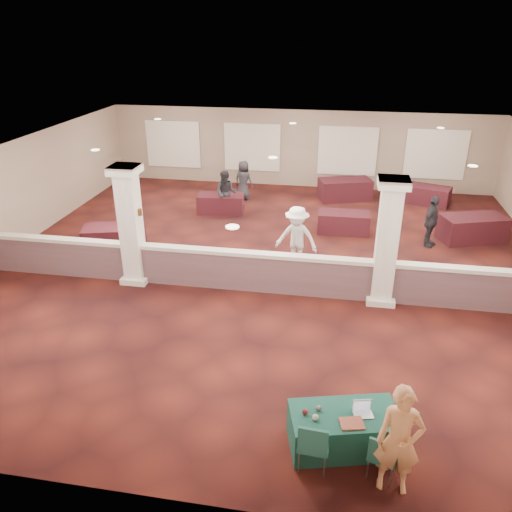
% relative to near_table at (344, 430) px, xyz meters
% --- Properties ---
extents(ground, '(16.00, 16.00, 0.00)m').
position_rel_near_table_xyz_m(ground, '(-2.14, 6.50, -0.34)').
color(ground, '#441611').
rests_on(ground, ground).
extents(wall_back, '(16.00, 0.04, 3.20)m').
position_rel_near_table_xyz_m(wall_back, '(-2.14, 14.50, 1.26)').
color(wall_back, '#7F6658').
rests_on(wall_back, ground).
extents(wall_front, '(16.00, 0.04, 3.20)m').
position_rel_near_table_xyz_m(wall_front, '(-2.14, -1.50, 1.26)').
color(wall_front, '#7F6658').
rests_on(wall_front, ground).
extents(wall_left, '(0.04, 16.00, 3.20)m').
position_rel_near_table_xyz_m(wall_left, '(-10.14, 6.50, 1.26)').
color(wall_left, '#7F6658').
rests_on(wall_left, ground).
extents(ceiling, '(16.00, 16.00, 0.02)m').
position_rel_near_table_xyz_m(ceiling, '(-2.14, 6.50, 2.86)').
color(ceiling, silver).
rests_on(ceiling, wall_back).
extents(partition_wall, '(15.60, 0.28, 1.10)m').
position_rel_near_table_xyz_m(partition_wall, '(-2.14, 5.00, 0.23)').
color(partition_wall, brown).
rests_on(partition_wall, ground).
extents(column_left, '(0.72, 0.72, 3.20)m').
position_rel_near_table_xyz_m(column_left, '(-5.64, 5.00, 1.30)').
color(column_left, beige).
rests_on(column_left, ground).
extents(column_right, '(0.72, 0.72, 3.20)m').
position_rel_near_table_xyz_m(column_right, '(0.86, 5.00, 1.30)').
color(column_right, beige).
rests_on(column_right, ground).
extents(sconce_left, '(0.12, 0.12, 0.18)m').
position_rel_near_table_xyz_m(sconce_left, '(-5.92, 5.00, 1.66)').
color(sconce_left, brown).
rests_on(sconce_left, column_left).
extents(sconce_right, '(0.12, 0.12, 0.18)m').
position_rel_near_table_xyz_m(sconce_right, '(-5.36, 5.00, 1.66)').
color(sconce_right, brown).
rests_on(sconce_right, column_left).
extents(near_table, '(1.93, 1.29, 0.68)m').
position_rel_near_table_xyz_m(near_table, '(0.00, 0.00, 0.00)').
color(near_table, '#0F3A39').
rests_on(near_table, ground).
extents(conf_chair_main, '(0.53, 0.53, 0.85)m').
position_rel_near_table_xyz_m(conf_chair_main, '(0.58, -0.58, 0.17)').
color(conf_chair_main, '#1E5748').
rests_on(conf_chair_main, ground).
extents(conf_chair_side, '(0.51, 0.51, 0.95)m').
position_rel_near_table_xyz_m(conf_chair_side, '(-0.47, -0.59, 0.23)').
color(conf_chair_side, '#1E5748').
rests_on(conf_chair_side, ground).
extents(woman, '(0.68, 0.46, 1.84)m').
position_rel_near_table_xyz_m(woman, '(0.76, -0.70, 0.58)').
color(woman, '#F3A369').
rests_on(woman, ground).
extents(far_table_front_left, '(2.02, 1.39, 0.74)m').
position_rel_near_table_xyz_m(far_table_front_left, '(-7.10, 6.87, 0.03)').
color(far_table_front_left, black).
rests_on(far_table_front_left, ground).
extents(far_table_front_center, '(1.70, 0.87, 0.69)m').
position_rel_near_table_xyz_m(far_table_front_center, '(-0.14, 9.50, 0.00)').
color(far_table_front_center, black).
rests_on(far_table_front_center, ground).
extents(far_table_front_right, '(2.22, 1.58, 0.81)m').
position_rel_near_table_xyz_m(far_table_front_right, '(3.96, 9.50, 0.07)').
color(far_table_front_right, black).
rests_on(far_table_front_right, ground).
extents(far_table_back_left, '(1.74, 0.99, 0.68)m').
position_rel_near_table_xyz_m(far_table_back_left, '(-4.64, 10.69, 0.00)').
color(far_table_back_left, black).
rests_on(far_table_back_left, ground).
extents(far_table_back_center, '(2.21, 1.57, 0.81)m').
position_rel_near_table_xyz_m(far_table_back_center, '(-0.14, 13.00, 0.07)').
color(far_table_back_center, black).
rests_on(far_table_back_center, ground).
extents(far_table_back_right, '(1.92, 1.40, 0.70)m').
position_rel_near_table_xyz_m(far_table_back_right, '(2.99, 13.00, 0.01)').
color(far_table_back_right, black).
rests_on(far_table_back_right, ground).
extents(attendee_a, '(0.80, 0.46, 1.63)m').
position_rel_near_table_xyz_m(attendee_a, '(-4.39, 10.50, 0.48)').
color(attendee_a, black).
rests_on(attendee_a, ground).
extents(attendee_b, '(1.26, 0.75, 1.85)m').
position_rel_near_table_xyz_m(attendee_b, '(-1.44, 6.50, 0.59)').
color(attendee_b, silver).
rests_on(attendee_b, ground).
extents(attendee_c, '(0.87, 1.06, 1.63)m').
position_rel_near_table_xyz_m(attendee_c, '(2.52, 8.79, 0.48)').
color(attendee_c, black).
rests_on(attendee_c, ground).
extents(attendee_d, '(0.86, 0.64, 1.54)m').
position_rel_near_table_xyz_m(attendee_d, '(-4.10, 12.33, 0.43)').
color(attendee_d, black).
rests_on(attendee_d, ground).
extents(laptop_base, '(0.35, 0.28, 0.02)m').
position_rel_near_table_xyz_m(laptop_base, '(0.28, 0.02, 0.35)').
color(laptop_base, silver).
rests_on(laptop_base, near_table).
extents(laptop_screen, '(0.30, 0.09, 0.20)m').
position_rel_near_table_xyz_m(laptop_screen, '(0.25, 0.13, 0.46)').
color(laptop_screen, silver).
rests_on(laptop_screen, near_table).
extents(screen_glow, '(0.27, 0.07, 0.18)m').
position_rel_near_table_xyz_m(screen_glow, '(0.26, 0.12, 0.44)').
color(screen_glow, '#B1BDD4').
rests_on(screen_glow, near_table).
extents(knitting, '(0.43, 0.36, 0.03)m').
position_rel_near_table_xyz_m(knitting, '(0.10, -0.21, 0.35)').
color(knitting, '#C0411E').
rests_on(knitting, near_table).
extents(yarn_cream, '(0.10, 0.10, 0.10)m').
position_rel_near_table_xyz_m(yarn_cream, '(-0.47, -0.22, 0.39)').
color(yarn_cream, '#C0B09E').
rests_on(yarn_cream, near_table).
extents(yarn_red, '(0.09, 0.09, 0.09)m').
position_rel_near_table_xyz_m(yarn_red, '(-0.64, -0.12, 0.38)').
color(yarn_red, maroon).
rests_on(yarn_red, near_table).
extents(yarn_grey, '(0.10, 0.10, 0.10)m').
position_rel_near_table_xyz_m(yarn_grey, '(-0.43, 0.00, 0.39)').
color(yarn_grey, '#525258').
rests_on(yarn_grey, near_table).
extents(scissors, '(0.11, 0.05, 0.01)m').
position_rel_near_table_xyz_m(scissors, '(0.65, -0.10, 0.34)').
color(scissors, red).
rests_on(scissors, near_table).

